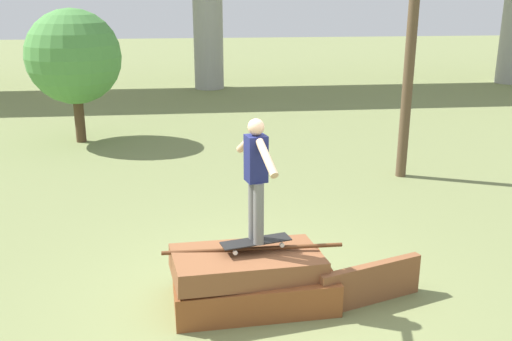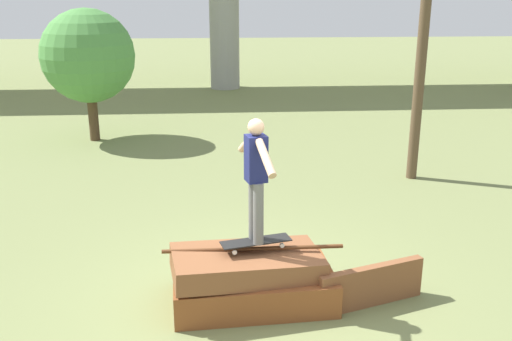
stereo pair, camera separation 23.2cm
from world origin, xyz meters
TOP-DOWN VIEW (x-y plane):
  - ground_plane at (0.00, 0.00)m, footprint 80.00×80.00m
  - scrap_pile at (-0.03, -0.02)m, footprint 2.12×1.22m
  - scrap_plank_loose at (1.38, -0.19)m, footprint 1.35×0.55m
  - skateboard at (0.03, -0.02)m, footprint 0.85×0.42m
  - skater at (0.03, -0.02)m, footprint 0.36×1.13m
  - tree_behind_left at (-3.42, 8.02)m, footprint 2.24×2.24m

SIDE VIEW (x-z plane):
  - ground_plane at x=0.00m, z-range 0.00..0.00m
  - scrap_plank_loose at x=1.38m, z-range 0.00..0.50m
  - scrap_pile at x=-0.03m, z-range -0.05..0.67m
  - skateboard at x=0.03m, z-range 0.74..0.83m
  - skater at x=0.03m, z-range 0.90..2.35m
  - tree_behind_left at x=-3.42m, z-range 0.47..3.67m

